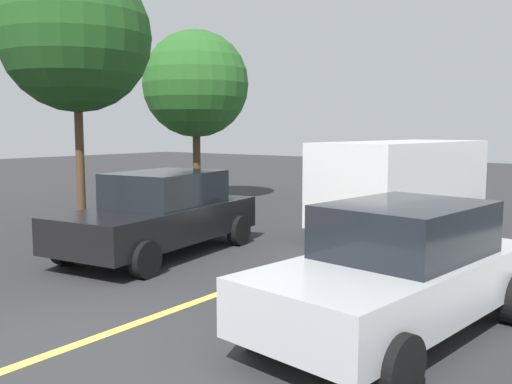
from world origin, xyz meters
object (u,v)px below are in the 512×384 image
object	(u,v)px
car_black_behind_van	(161,213)
tree_left_verge	(76,37)
white_van	(403,181)
tree_centre_verge	(196,84)
car_silver_near_curb	(399,269)

from	to	relation	value
car_black_behind_van	tree_left_verge	xyz separation A→B (m)	(0.44, 3.21, 3.79)
white_van	tree_centre_verge	distance (m)	8.65
car_silver_near_curb	car_black_behind_van	bearing A→B (deg)	76.57
white_van	tree_left_verge	world-z (taller)	tree_left_verge
car_black_behind_van	tree_left_verge	distance (m)	4.99
white_van	tree_left_verge	distance (m)	8.35
car_black_behind_van	tree_centre_verge	bearing A→B (deg)	38.03
white_van	tree_left_verge	bearing A→B (deg)	125.18
car_black_behind_van	car_silver_near_curb	bearing A→B (deg)	-103.43
car_silver_near_curb	tree_left_verge	size ratio (longest dim) A/B	0.69
car_silver_near_curb	tree_centre_verge	xyz separation A→B (m)	(7.73, 10.54, 3.20)
tree_left_verge	white_van	bearing A→B (deg)	-54.82
white_van	car_silver_near_curb	size ratio (longest dim) A/B	1.22
car_black_behind_van	tree_centre_verge	size ratio (longest dim) A/B	0.81
tree_left_verge	car_silver_near_curb	bearing A→B (deg)	-101.39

